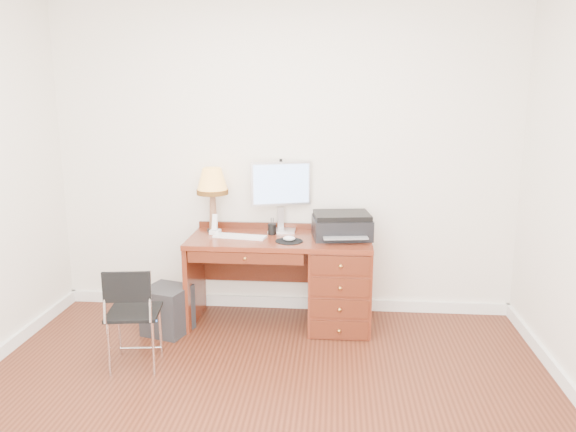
# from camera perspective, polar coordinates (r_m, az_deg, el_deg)

# --- Properties ---
(ground) EXTENTS (4.00, 4.00, 0.00)m
(ground) POSITION_cam_1_polar(r_m,az_deg,el_deg) (3.65, -3.12, -19.42)
(ground) COLOR #3E190E
(ground) RESTS_ON ground
(room_shell) EXTENTS (4.00, 4.00, 4.00)m
(room_shell) POSITION_cam_1_polar(r_m,az_deg,el_deg) (4.17, -1.89, -14.27)
(room_shell) COLOR silver
(room_shell) RESTS_ON ground
(desk) EXTENTS (1.50, 0.67, 0.75)m
(desk) POSITION_cam_1_polar(r_m,az_deg,el_deg) (4.72, 3.11, -6.22)
(desk) COLOR maroon
(desk) RESTS_ON ground
(monitor) EXTENTS (0.51, 0.24, 0.60)m
(monitor) POSITION_cam_1_polar(r_m,az_deg,el_deg) (4.78, -0.62, 2.90)
(monitor) COLOR silver
(monitor) RESTS_ON desk
(keyboard) EXTENTS (0.45, 0.19, 0.02)m
(keyboard) POSITION_cam_1_polar(r_m,az_deg,el_deg) (4.65, -4.92, -2.09)
(keyboard) COLOR white
(keyboard) RESTS_ON desk
(mouse_pad) EXTENTS (0.22, 0.22, 0.04)m
(mouse_pad) POSITION_cam_1_polar(r_m,az_deg,el_deg) (4.51, 0.12, -2.44)
(mouse_pad) COLOR black
(mouse_pad) RESTS_ON desk
(printer) EXTENTS (0.51, 0.42, 0.21)m
(printer) POSITION_cam_1_polar(r_m,az_deg,el_deg) (4.63, 5.48, -0.96)
(printer) COLOR black
(printer) RESTS_ON desk
(leg_lamp) EXTENTS (0.27, 0.27, 0.55)m
(leg_lamp) POSITION_cam_1_polar(r_m,az_deg,el_deg) (4.79, -7.70, 3.13)
(leg_lamp) COLOR black
(leg_lamp) RESTS_ON desk
(phone) EXTENTS (0.09, 0.09, 0.17)m
(phone) POSITION_cam_1_polar(r_m,az_deg,el_deg) (4.78, -7.42, -1.22)
(phone) COLOR white
(phone) RESTS_ON desk
(pen_cup) EXTENTS (0.07, 0.07, 0.09)m
(pen_cup) POSITION_cam_1_polar(r_m,az_deg,el_deg) (4.73, -1.64, -1.35)
(pen_cup) COLOR black
(pen_cup) RESTS_ON desk
(chair) EXTENTS (0.40, 0.41, 0.76)m
(chair) POSITION_cam_1_polar(r_m,az_deg,el_deg) (4.10, -15.71, -8.95)
(chair) COLOR black
(chair) RESTS_ON ground
(equipment_box) EXTENTS (0.41, 0.41, 0.38)m
(equipment_box) POSITION_cam_1_polar(r_m,az_deg,el_deg) (4.73, -12.15, -9.31)
(equipment_box) COLOR black
(equipment_box) RESTS_ON ground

